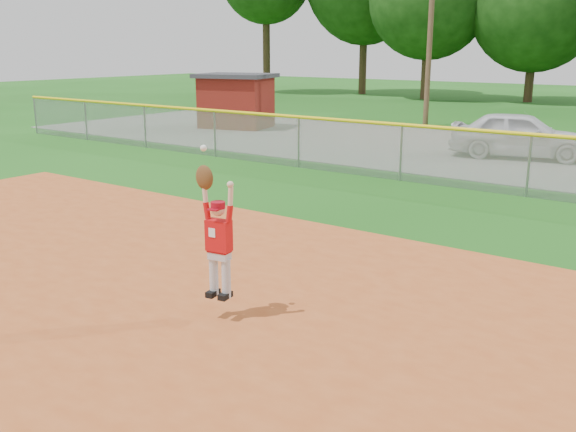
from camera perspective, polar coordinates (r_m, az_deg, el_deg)
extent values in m
plane|color=#175112|center=(7.72, -1.18, -12.02)|extent=(120.00, 120.00, 0.00)
imported|color=silver|center=(21.96, 19.95, 6.81)|extent=(4.65, 2.76, 1.48)
cube|color=#5E140D|center=(28.76, -4.63, 9.97)|extent=(3.23, 2.72, 2.19)
cube|color=#333338|center=(28.69, -4.68, 12.33)|extent=(3.66, 3.14, 0.18)
cube|color=gray|center=(16.27, 20.62, 4.17)|extent=(40.00, 0.03, 1.50)
cylinder|color=yellow|center=(16.16, 20.86, 6.78)|extent=(40.00, 0.10, 0.10)
cylinder|color=gray|center=(28.83, -21.55, 8.33)|extent=(0.06, 0.06, 1.50)
cylinder|color=gray|center=(26.10, -17.52, 8.10)|extent=(0.06, 0.06, 1.50)
cylinder|color=gray|center=(23.53, -12.59, 7.76)|extent=(0.06, 0.06, 1.50)
cylinder|color=gray|center=(21.17, -6.52, 7.27)|extent=(0.06, 0.06, 1.50)
cylinder|color=gray|center=(19.10, 0.95, 6.55)|extent=(0.06, 0.06, 1.50)
cylinder|color=gray|center=(17.42, 10.01, 5.54)|extent=(0.06, 0.06, 1.50)
cylinder|color=gray|center=(16.27, 20.62, 4.17)|extent=(0.06, 0.06, 1.50)
cylinder|color=#4C3823|center=(30.08, 12.57, 16.38)|extent=(0.24, 0.24, 9.00)
cylinder|color=#422D1C|center=(51.26, -1.92, 14.16)|extent=(0.56, 0.56, 5.87)
cylinder|color=#422D1C|center=(50.40, 6.69, 14.19)|extent=(0.56, 0.56, 6.10)
cylinder|color=#422D1C|center=(46.04, 12.14, 12.88)|extent=(0.56, 0.56, 4.43)
ellipsoid|color=#193F0F|center=(46.13, 12.45, 18.26)|extent=(8.01, 8.01, 7.88)
cylinder|color=#422D1C|center=(45.36, 20.74, 12.05)|extent=(0.56, 0.56, 4.11)
ellipsoid|color=#193F0F|center=(45.41, 21.22, 17.09)|extent=(8.19, 8.19, 8.39)
cylinder|color=silver|center=(8.42, -6.61, -5.31)|extent=(0.13, 0.13, 0.53)
cylinder|color=silver|center=(8.32, -5.51, -5.53)|extent=(0.13, 0.13, 0.53)
cube|color=black|center=(8.47, -6.69, -6.82)|extent=(0.14, 0.23, 0.07)
cube|color=black|center=(8.37, -5.60, -7.06)|extent=(0.14, 0.23, 0.07)
cube|color=silver|center=(8.27, -6.12, -3.49)|extent=(0.29, 0.19, 0.11)
cube|color=maroon|center=(8.25, -6.13, -3.07)|extent=(0.31, 0.20, 0.04)
cube|color=#BB0D0F|center=(8.19, -6.17, -1.72)|extent=(0.34, 0.21, 0.40)
cube|color=white|center=(8.13, -6.78, -1.48)|extent=(0.10, 0.02, 0.12)
sphere|color=beige|center=(8.10, -6.24, 0.62)|extent=(0.20, 0.20, 0.18)
cylinder|color=maroon|center=(8.09, -6.25, 0.98)|extent=(0.21, 0.21, 0.08)
cube|color=maroon|center=(8.02, -6.62, 0.58)|extent=(0.15, 0.13, 0.02)
cylinder|color=#BB0D0F|center=(8.20, -7.22, 0.50)|extent=(0.11, 0.09, 0.22)
cylinder|color=beige|center=(8.16, -7.39, 2.03)|extent=(0.09, 0.07, 0.24)
ellipsoid|color=#4C2D14|center=(8.12, -7.44, 3.42)|extent=(0.29, 0.16, 0.32)
sphere|color=white|center=(8.06, -7.53, 6.01)|extent=(0.09, 0.09, 0.08)
cylinder|color=#BB0D0F|center=(8.02, -5.22, 0.22)|extent=(0.11, 0.09, 0.22)
cylinder|color=beige|center=(7.95, -5.13, 1.76)|extent=(0.09, 0.07, 0.24)
sphere|color=beige|center=(7.92, -5.15, 2.81)|extent=(0.10, 0.10, 0.08)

